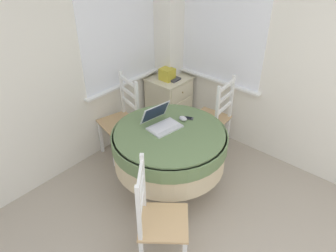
{
  "coord_description": "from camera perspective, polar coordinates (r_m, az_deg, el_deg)",
  "views": [
    {
      "loc": [
        -1.07,
        -0.16,
        2.52
      ],
      "look_at": [
        1.06,
        1.69,
        0.67
      ],
      "focal_mm": 35.0,
      "sensor_mm": 36.0,
      "label": 1
    }
  ],
  "objects": [
    {
      "name": "round_dining_table",
      "position": [
        3.25,
        0.27,
        -3.44
      ],
      "size": [
        1.14,
        1.14,
        0.74
      ],
      "color": "#4C3D2D",
      "rests_on": "ground_plane"
    },
    {
      "name": "dining_chair_near_back_window",
      "position": [
        3.88,
        -8.05,
        0.98
      ],
      "size": [
        0.47,
        0.48,
        1.0
      ],
      "color": "tan",
      "rests_on": "ground_plane"
    },
    {
      "name": "cell_phone",
      "position": [
        3.36,
        3.52,
        1.38
      ],
      "size": [
        0.09,
        0.12,
        0.01
      ],
      "color": "#2D2D33",
      "rests_on": "round_dining_table"
    },
    {
      "name": "corner_cabinet",
      "position": [
        4.45,
        0.18,
        4.22
      ],
      "size": [
        0.5,
        0.47,
        0.72
      ],
      "color": "beige",
      "rests_on": "ground_plane"
    },
    {
      "name": "corner_room_shell",
      "position": [
        3.19,
        2.17,
        10.36
      ],
      "size": [
        4.42,
        4.5,
        2.55
      ],
      "color": "white",
      "rests_on": "ground_plane"
    },
    {
      "name": "dining_chair_near_right_window",
      "position": [
        3.91,
        7.9,
        1.28
      ],
      "size": [
        0.43,
        0.42,
        1.0
      ],
      "color": "tan",
      "rests_on": "ground_plane"
    },
    {
      "name": "computer_mouse",
      "position": [
        3.32,
        2.63,
        1.32
      ],
      "size": [
        0.06,
        0.09,
        0.05
      ],
      "color": "silver",
      "rests_on": "round_dining_table"
    },
    {
      "name": "dining_chair_camera_near",
      "position": [
        2.7,
        -1.78,
        -16.12
      ],
      "size": [
        0.55,
        0.55,
        1.0
      ],
      "color": "tan",
      "rests_on": "ground_plane"
    },
    {
      "name": "laptop",
      "position": [
        3.22,
        -1.17,
        0.68
      ],
      "size": [
        0.36,
        0.34,
        0.21
      ],
      "color": "silver",
      "rests_on": "round_dining_table"
    },
    {
      "name": "book_on_cabinet",
      "position": [
        4.25,
        0.45,
        8.37
      ],
      "size": [
        0.15,
        0.23,
        0.02
      ],
      "color": "#3F3F44",
      "rests_on": "corner_cabinet"
    },
    {
      "name": "storage_box",
      "position": [
        4.21,
        -0.15,
        9.02
      ],
      "size": [
        0.15,
        0.17,
        0.15
      ],
      "color": "gold",
      "rests_on": "corner_cabinet"
    }
  ]
}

